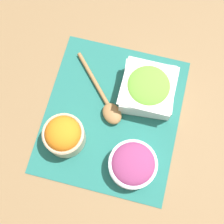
{
  "coord_description": "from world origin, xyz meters",
  "views": [
    {
      "loc": [
        -0.25,
        -0.06,
        0.87
      ],
      "look_at": [
        0.0,
        0.0,
        0.03
      ],
      "focal_mm": 50.0,
      "sensor_mm": 36.0,
      "label": 1
    }
  ],
  "objects_px": {
    "onion_bowl": "(133,164)",
    "wooden_spoon": "(109,105)",
    "lettuce_bowl": "(148,89)",
    "carrot_bowl": "(64,135)"
  },
  "relations": [
    {
      "from": "carrot_bowl",
      "to": "wooden_spoon",
      "type": "relative_size",
      "value": 0.54
    },
    {
      "from": "onion_bowl",
      "to": "lettuce_bowl",
      "type": "bearing_deg",
      "value": 1.97
    },
    {
      "from": "carrot_bowl",
      "to": "wooden_spoon",
      "type": "xyz_separation_m",
      "value": [
        0.12,
        -0.09,
        -0.03
      ]
    },
    {
      "from": "lettuce_bowl",
      "to": "onion_bowl",
      "type": "distance_m",
      "value": 0.22
    },
    {
      "from": "carrot_bowl",
      "to": "onion_bowl",
      "type": "xyz_separation_m",
      "value": [
        -0.03,
        -0.2,
        -0.01
      ]
    },
    {
      "from": "wooden_spoon",
      "to": "lettuce_bowl",
      "type": "bearing_deg",
      "value": -55.71
    },
    {
      "from": "lettuce_bowl",
      "to": "wooden_spoon",
      "type": "xyz_separation_m",
      "value": [
        -0.07,
        0.1,
        -0.03
      ]
    },
    {
      "from": "onion_bowl",
      "to": "wooden_spoon",
      "type": "distance_m",
      "value": 0.19
    },
    {
      "from": "onion_bowl",
      "to": "wooden_spoon",
      "type": "relative_size",
      "value": 0.63
    },
    {
      "from": "lettuce_bowl",
      "to": "onion_bowl",
      "type": "xyz_separation_m",
      "value": [
        -0.22,
        -0.01,
        -0.01
      ]
    }
  ]
}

